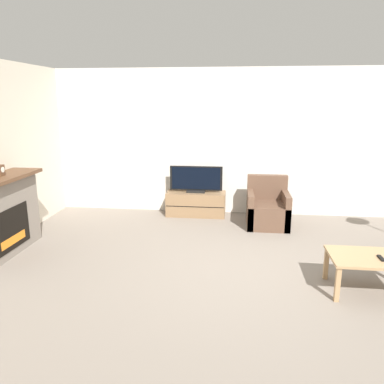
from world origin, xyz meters
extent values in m
plane|color=slate|center=(0.00, 0.00, 0.00)|extent=(24.00, 24.00, 0.00)
cube|color=beige|center=(0.00, 2.77, 1.35)|extent=(12.00, 0.06, 2.70)
cube|color=black|center=(-3.17, 0.28, 0.40)|extent=(0.01, 0.81, 0.58)
cube|color=orange|center=(-3.17, 0.28, 0.24)|extent=(0.01, 0.57, 0.12)
cube|color=brown|center=(-3.35, 0.44, 1.18)|extent=(0.07, 0.11, 0.15)
cylinder|color=white|center=(-3.31, 0.44, 1.19)|extent=(0.00, 0.08, 0.08)
cube|color=brown|center=(-0.86, 2.49, 0.22)|extent=(1.09, 0.43, 0.45)
cube|color=black|center=(-0.86, 2.27, 0.22)|extent=(1.07, 0.01, 0.01)
cube|color=black|center=(-0.86, 2.49, 0.47)|extent=(0.34, 0.18, 0.04)
cube|color=black|center=(-0.86, 2.49, 0.71)|extent=(0.98, 0.03, 0.45)
cube|color=black|center=(-0.86, 2.47, 0.71)|extent=(0.90, 0.01, 0.41)
cube|color=brown|center=(0.43, 2.02, 0.20)|extent=(0.70, 0.76, 0.40)
cube|color=brown|center=(0.43, 2.33, 0.62)|extent=(0.70, 0.14, 0.43)
cube|color=brown|center=(0.13, 2.02, 0.30)|extent=(0.10, 0.76, 0.60)
cube|color=brown|center=(0.73, 2.02, 0.30)|extent=(0.10, 0.76, 0.60)
cube|color=#A37F56|center=(1.39, -0.19, 0.41)|extent=(0.89, 0.61, 0.03)
cube|color=#A37F56|center=(0.98, -0.46, 0.20)|extent=(0.05, 0.05, 0.40)
cube|color=#A37F56|center=(0.98, 0.07, 0.20)|extent=(0.05, 0.05, 0.40)
cube|color=black|center=(1.47, -0.25, 0.44)|extent=(0.04, 0.15, 0.02)
camera|label=1|loc=(-0.15, -4.27, 2.12)|focal=35.00mm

